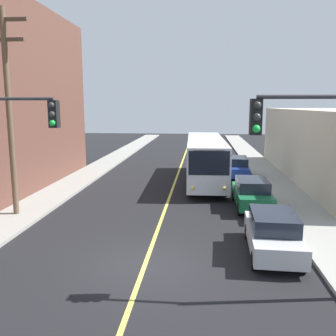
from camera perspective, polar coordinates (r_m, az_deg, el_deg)
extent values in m
plane|color=black|center=(13.59, -3.57, -14.71)|extent=(120.00, 120.00, 0.00)
cube|color=gray|center=(24.68, -16.75, -3.63)|extent=(2.50, 90.00, 0.15)
cube|color=gray|center=(23.49, 18.25, -4.38)|extent=(2.50, 90.00, 0.15)
cube|color=#D8CC4C|center=(27.86, 1.21, -1.85)|extent=(0.16, 60.00, 0.01)
cube|color=black|center=(25.13, -19.43, 0.00)|extent=(0.06, 13.29, 1.30)
cube|color=black|center=(24.81, -19.85, 7.31)|extent=(0.06, 13.29, 1.30)
cube|color=black|center=(24.91, -20.29, 14.67)|extent=(0.06, 13.29, 1.30)
cube|color=black|center=(29.37, 18.26, 1.42)|extent=(0.06, 15.32, 1.30)
cube|color=silver|center=(27.02, 5.82, 1.65)|extent=(2.89, 12.07, 2.75)
cube|color=black|center=(21.03, 6.40, 0.76)|extent=(2.35, 0.15, 1.40)
cube|color=black|center=(32.88, 5.48, 4.21)|extent=(2.30, 0.14, 1.10)
cube|color=black|center=(26.93, 3.16, 2.79)|extent=(0.35, 10.20, 1.10)
cube|color=black|center=(27.02, 8.50, 2.72)|extent=(0.35, 10.20, 1.10)
cube|color=orange|center=(20.95, 6.43, 2.39)|extent=(1.79, 0.11, 0.30)
sphere|color=#F9D872|center=(21.24, 3.92, -3.09)|extent=(0.24, 0.24, 0.24)
sphere|color=#F9D872|center=(21.33, 8.73, -3.14)|extent=(0.24, 0.24, 0.24)
cylinder|color=black|center=(23.11, 3.32, -3.05)|extent=(0.33, 1.01, 1.00)
cylinder|color=black|center=(23.20, 8.89, -3.10)|extent=(0.33, 1.01, 1.00)
cylinder|color=black|center=(30.66, 3.45, 0.15)|extent=(0.33, 1.01, 1.00)
cylinder|color=black|center=(30.73, 7.65, 0.10)|extent=(0.33, 1.01, 1.00)
cube|color=#B7B7BC|center=(14.76, 15.96, -10.25)|extent=(1.97, 4.47, 0.70)
cube|color=black|center=(14.55, 16.08, -7.84)|extent=(1.72, 2.53, 0.60)
cylinder|color=black|center=(13.40, 13.33, -13.84)|extent=(0.24, 0.65, 0.64)
cylinder|color=black|center=(13.66, 20.22, -13.73)|extent=(0.24, 0.65, 0.64)
cylinder|color=black|center=(16.18, 12.29, -9.60)|extent=(0.24, 0.65, 0.64)
cylinder|color=black|center=(16.40, 17.95, -9.60)|extent=(0.24, 0.65, 0.64)
cube|color=#196038|center=(20.79, 12.89, -4.26)|extent=(1.84, 4.42, 0.70)
cube|color=black|center=(20.64, 12.96, -2.51)|extent=(1.64, 2.48, 0.60)
cylinder|color=black|center=(19.34, 11.10, -6.33)|extent=(0.23, 0.64, 0.64)
cylinder|color=black|center=(19.58, 15.79, -6.32)|extent=(0.23, 0.64, 0.64)
cylinder|color=black|center=(22.22, 10.28, -4.19)|extent=(0.23, 0.64, 0.64)
cylinder|color=black|center=(22.43, 14.36, -4.21)|extent=(0.23, 0.64, 0.64)
cube|color=navy|center=(29.11, 10.56, -0.18)|extent=(1.96, 4.46, 0.70)
cube|color=black|center=(29.01, 10.60, 1.09)|extent=(1.71, 2.52, 0.60)
cylinder|color=black|center=(27.67, 9.05, -1.39)|extent=(0.24, 0.65, 0.64)
cylinder|color=black|center=(27.76, 12.35, -1.46)|extent=(0.24, 0.65, 0.64)
cylinder|color=black|center=(30.62, 8.90, -0.31)|extent=(0.24, 0.65, 0.64)
cylinder|color=black|center=(30.70, 11.89, -0.37)|extent=(0.24, 0.65, 0.64)
cylinder|color=brown|center=(19.68, -23.42, 7.62)|extent=(0.28, 0.28, 10.02)
cube|color=#4C3D2D|center=(20.06, -24.33, 20.29)|extent=(2.40, 0.16, 0.16)
cube|color=#4C3D2D|center=(19.90, -24.14, 17.75)|extent=(2.00, 0.16, 0.16)
cylinder|color=#2D2D33|center=(14.93, -23.70, 9.82)|extent=(3.50, 0.12, 0.12)
cube|color=black|center=(14.17, -17.29, 8.01)|extent=(0.32, 0.36, 1.00)
sphere|color=#2D2D2D|center=(13.99, -17.66, 9.29)|extent=(0.22, 0.22, 0.22)
sphere|color=#2D2D2D|center=(14.00, -17.59, 7.98)|extent=(0.22, 0.22, 0.22)
sphere|color=green|center=(14.01, -17.52, 6.68)|extent=(0.22, 0.22, 0.22)
cylinder|color=#2D2D33|center=(11.01, 22.80, 10.17)|extent=(3.50, 0.12, 0.12)
cube|color=black|center=(10.63, 13.48, 7.73)|extent=(0.32, 0.36, 1.00)
sphere|color=#2D2D2D|center=(10.44, 13.70, 9.45)|extent=(0.22, 0.22, 0.22)
sphere|color=#2D2D2D|center=(10.45, 13.63, 7.69)|extent=(0.22, 0.22, 0.22)
sphere|color=green|center=(10.46, 13.56, 5.94)|extent=(0.22, 0.22, 0.22)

